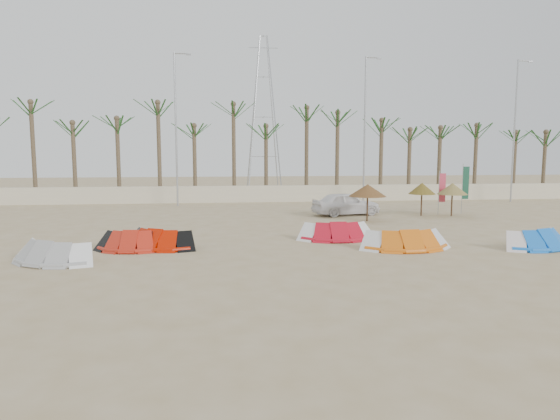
{
  "coord_description": "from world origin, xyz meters",
  "views": [
    {
      "loc": [
        -2.59,
        -17.06,
        4.12
      ],
      "look_at": [
        0.0,
        6.0,
        1.3
      ],
      "focal_mm": 32.0,
      "sensor_mm": 36.0,
      "label": 1
    }
  ],
  "objects": [
    {
      "name": "ground",
      "position": [
        0.0,
        0.0,
        0.0
      ],
      "size": [
        120.0,
        120.0,
        0.0
      ],
      "primitive_type": "plane",
      "color": "tan",
      "rests_on": "ground"
    },
    {
      "name": "parasol_mid",
      "position": [
        11.46,
        12.32,
        1.71
      ],
      "size": [
        1.85,
        1.85,
        2.06
      ],
      "color": "#4C331E",
      "rests_on": "ground"
    },
    {
      "name": "kite_orange",
      "position": [
        4.89,
        2.94,
        0.42
      ],
      "size": [
        3.77,
        1.7,
        0.9
      ],
      "color": "orange",
      "rests_on": "ground"
    },
    {
      "name": "parasol_right",
      "position": [
        9.63,
        12.64,
        1.71
      ],
      "size": [
        1.67,
        1.67,
        2.07
      ],
      "color": "#4C331E",
      "rests_on": "ground"
    },
    {
      "name": "palm_line",
      "position": [
        0.67,
        23.5,
        6.44
      ],
      "size": [
        52.0,
        4.0,
        7.7
      ],
      "color": "brown",
      "rests_on": "ground"
    },
    {
      "name": "flag_pink",
      "position": [
        11.06,
        13.0,
        1.65
      ],
      "size": [
        0.45,
        0.04,
        2.78
      ],
      "color": "#A5A8AD",
      "rests_on": "ground"
    },
    {
      "name": "parasol_left",
      "position": [
        5.62,
        10.8,
        1.78
      ],
      "size": [
        2.18,
        2.18,
        2.14
      ],
      "color": "#4C331E",
      "rests_on": "ground"
    },
    {
      "name": "kite_blue",
      "position": [
        10.47,
        2.44,
        0.42
      ],
      "size": [
        3.6,
        2.33,
        0.9
      ],
      "color": "blue",
      "rests_on": "ground"
    },
    {
      "name": "car",
      "position": [
        5.03,
        13.49,
        0.73
      ],
      "size": [
        4.55,
        2.59,
        1.46
      ],
      "primitive_type": "imported",
      "rotation": [
        0.0,
        0.0,
        1.79
      ],
      "color": "white",
      "rests_on": "ground"
    },
    {
      "name": "lamp_d",
      "position": [
        20.04,
        20.0,
        5.77
      ],
      "size": [
        1.25,
        0.14,
        11.0
      ],
      "color": "#A5A8AD",
      "rests_on": "ground"
    },
    {
      "name": "kite_red_mid",
      "position": [
        -5.36,
        4.2,
        0.42
      ],
      "size": [
        3.71,
        2.69,
        0.9
      ],
      "color": "#B71600",
      "rests_on": "ground"
    },
    {
      "name": "lamp_b",
      "position": [
        -5.96,
        20.0,
        5.77
      ],
      "size": [
        1.25,
        0.14,
        11.0
      ],
      "color": "#A5A8AD",
      "rests_on": "ground"
    },
    {
      "name": "kite_grey",
      "position": [
        -8.91,
        1.94,
        0.42
      ],
      "size": [
        3.92,
        2.81,
        0.9
      ],
      "color": "#9D9D9D",
      "rests_on": "ground"
    },
    {
      "name": "boundary_wall",
      "position": [
        0.0,
        22.0,
        0.65
      ],
      "size": [
        60.0,
        0.3,
        1.3
      ],
      "primitive_type": "cube",
      "color": "beige",
      "rests_on": "ground"
    },
    {
      "name": "kite_red_right",
      "position": [
        2.51,
        5.35,
        0.42
      ],
      "size": [
        3.45,
        1.55,
        0.9
      ],
      "color": "red",
      "rests_on": "ground"
    },
    {
      "name": "kite_red_left",
      "position": [
        -6.39,
        3.89,
        0.42
      ],
      "size": [
        3.09,
        1.78,
        0.9
      ],
      "color": "red",
      "rests_on": "ground"
    },
    {
      "name": "lamp_c",
      "position": [
        8.04,
        20.0,
        5.77
      ],
      "size": [
        1.25,
        0.14,
        11.0
      ],
      "color": "#A5A8AD",
      "rests_on": "ground"
    },
    {
      "name": "flag_green",
      "position": [
        12.8,
        13.4,
        1.91
      ],
      "size": [
        0.45,
        0.04,
        3.22
      ],
      "color": "#A5A8AD",
      "rests_on": "ground"
    },
    {
      "name": "pylon",
      "position": [
        1.0,
        28.0,
        0.0
      ],
      "size": [
        3.0,
        3.0,
        14.0
      ],
      "primitive_type": null,
      "color": "#A5A8AD",
      "rests_on": "ground"
    }
  ]
}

